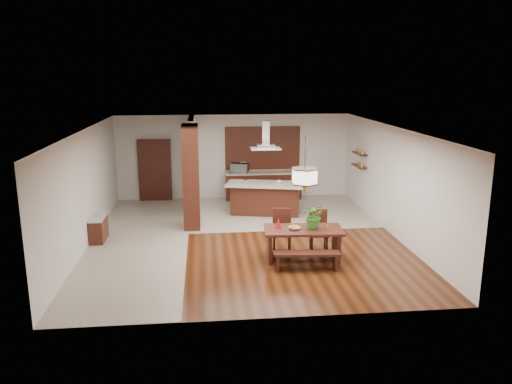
{
  "coord_description": "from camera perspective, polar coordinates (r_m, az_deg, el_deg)",
  "views": [
    {
      "loc": [
        -1.04,
        -12.57,
        4.26
      ],
      "look_at": [
        0.3,
        0.0,
        1.25
      ],
      "focal_mm": 35.0,
      "sensor_mm": 36.0,
      "label": 1
    }
  ],
  "objects": [
    {
      "name": "shelf_lower",
      "position": [
        16.2,
        11.68,
        2.94
      ],
      "size": [
        0.26,
        0.9,
        0.04
      ],
      "primitive_type": "cube",
      "color": "black",
      "rests_on": "room_shell"
    },
    {
      "name": "hallway_doorway",
      "position": [
        17.35,
        -11.47,
        2.46
      ],
      "size": [
        1.1,
        0.2,
        2.1
      ],
      "primitive_type": "cube",
      "color": "black",
      "rests_on": "ground"
    },
    {
      "name": "range_hood",
      "position": [
        15.07,
        1.1,
        6.55
      ],
      "size": [
        0.9,
        0.55,
        0.87
      ],
      "primitive_type": null,
      "color": "silver",
      "rests_on": "room_shell"
    },
    {
      "name": "dining_chair_left",
      "position": [
        12.19,
        2.98,
        -4.48
      ],
      "size": [
        0.52,
        0.52,
        1.04
      ],
      "primitive_type": null,
      "rotation": [
        0.0,
        0.0,
        -0.13
      ],
      "color": "black",
      "rests_on": "ground"
    },
    {
      "name": "island_cup",
      "position": [
        15.25,
        2.66,
        1.17
      ],
      "size": [
        0.17,
        0.17,
        0.11
      ],
      "primitive_type": "imported",
      "rotation": [
        0.0,
        0.0,
        0.39
      ],
      "color": "white",
      "rests_on": "kitchen_island"
    },
    {
      "name": "shelf_upper",
      "position": [
        16.13,
        11.75,
        4.34
      ],
      "size": [
        0.26,
        0.9,
        0.04
      ],
      "primitive_type": "cube",
      "color": "black",
      "rests_on": "room_shell"
    },
    {
      "name": "tile_kitchen",
      "position": [
        15.83,
        2.47,
        -2.22
      ],
      "size": [
        5.5,
        4.0,
        0.01
      ],
      "primitive_type": "cube",
      "color": "#B8AB99",
      "rests_on": "ground"
    },
    {
      "name": "dining_chair_right",
      "position": [
        12.3,
        7.19,
        -4.48
      ],
      "size": [
        0.49,
        0.49,
        1.01
      ],
      "primitive_type": null,
      "rotation": [
        0.0,
        0.0,
        -0.1
      ],
      "color": "black",
      "rests_on": "ground"
    },
    {
      "name": "soffit_band",
      "position": [
        12.69,
        -1.36,
        7.17
      ],
      "size": [
        8.0,
        9.0,
        0.02
      ],
      "primitive_type": "cube",
      "color": "#3B1F0E",
      "rests_on": "room_shell"
    },
    {
      "name": "partition_stub",
      "position": [
        16.12,
        -7.28,
        3.25
      ],
      "size": [
        0.18,
        2.4,
        2.9
      ],
      "primitive_type": "cube",
      "color": "silver",
      "rests_on": "ground"
    },
    {
      "name": "microwave",
      "position": [
        17.13,
        -1.9,
        2.79
      ],
      "size": [
        0.68,
        0.55,
        0.33
      ],
      "primitive_type": "imported",
      "rotation": [
        0.0,
        0.0,
        -0.28
      ],
      "color": "#B5B7BC",
      "rests_on": "rear_counter"
    },
    {
      "name": "partition_pier",
      "position": [
        14.06,
        -7.43,
        1.75
      ],
      "size": [
        0.45,
        1.0,
        2.9
      ],
      "primitive_type": "cube",
      "color": "black",
      "rests_on": "ground"
    },
    {
      "name": "foliage_plant",
      "position": [
        11.61,
        6.67,
        -2.72
      ],
      "size": [
        0.69,
        0.65,
        0.6
      ],
      "primitive_type": "imported",
      "rotation": [
        0.0,
        0.0,
        -0.43
      ],
      "color": "#347A28",
      "rests_on": "dining_table"
    },
    {
      "name": "gold_ornament",
      "position": [
        11.58,
        8.17,
        -4.09
      ],
      "size": [
        0.09,
        0.09,
        0.11
      ],
      "primitive_type": "cylinder",
      "rotation": [
        0.0,
        0.0,
        -0.21
      ],
      "color": "gold",
      "rests_on": "dining_table"
    },
    {
      "name": "dining_table",
      "position": [
        11.71,
        5.42,
        -5.12
      ],
      "size": [
        1.87,
        1.04,
        0.75
      ],
      "rotation": [
        0.0,
        0.0,
        -0.07
      ],
      "color": "black",
      "rests_on": "ground"
    },
    {
      "name": "rear_counter",
      "position": [
        17.31,
        0.83,
        0.76
      ],
      "size": [
        2.6,
        0.62,
        0.95
      ],
      "color": "black",
      "rests_on": "ground"
    },
    {
      "name": "pendant_lantern",
      "position": [
        11.29,
        5.61,
        3.05
      ],
      "size": [
        0.64,
        0.64,
        1.31
      ],
      "primitive_type": null,
      "color": "beige",
      "rests_on": "room_shell"
    },
    {
      "name": "room_shell",
      "position": [
        12.8,
        -1.34,
        3.5
      ],
      "size": [
        9.0,
        9.04,
        2.92
      ],
      "color": "#38190A",
      "rests_on": "ground"
    },
    {
      "name": "hallway_console",
      "position": [
        13.65,
        -17.56,
        -4.05
      ],
      "size": [
        0.37,
        0.88,
        0.63
      ],
      "primitive_type": "cube",
      "color": "black",
      "rests_on": "ground"
    },
    {
      "name": "kitchen_island",
      "position": [
        15.43,
        1.07,
        -0.7
      ],
      "size": [
        2.55,
        1.56,
        0.98
      ],
      "rotation": [
        0.0,
        0.0,
        -0.23
      ],
      "color": "black",
      "rests_on": "ground"
    },
    {
      "name": "napkin_cone",
      "position": [
        11.62,
        2.55,
        -3.56
      ],
      "size": [
        0.19,
        0.19,
        0.24
      ],
      "primitive_type": "cone",
      "rotation": [
        0.0,
        0.0,
        -0.25
      ],
      "color": "#B30C1D",
      "rests_on": "dining_table"
    },
    {
      "name": "fruit_bowl",
      "position": [
        11.55,
        4.4,
        -4.15
      ],
      "size": [
        0.31,
        0.31,
        0.06
      ],
      "primitive_type": "imported",
      "rotation": [
        0.0,
        0.0,
        0.27
      ],
      "color": "beige",
      "rests_on": "dining_table"
    },
    {
      "name": "dining_bench",
      "position": [
        11.21,
        5.8,
        -7.86
      ],
      "size": [
        1.49,
        0.45,
        0.41
      ],
      "primitive_type": null,
      "rotation": [
        0.0,
        0.0,
        -0.09
      ],
      "color": "black",
      "rests_on": "ground"
    },
    {
      "name": "tile_hallway",
      "position": [
        13.38,
        -13.16,
        -5.51
      ],
      "size": [
        2.5,
        9.0,
        0.01
      ],
      "primitive_type": "cube",
      "color": "#B8AB99",
      "rests_on": "ground"
    },
    {
      "name": "kitchen_window",
      "position": [
        17.33,
        0.74,
        5.06
      ],
      "size": [
        2.6,
        0.08,
        1.5
      ],
      "primitive_type": "cube",
      "color": "#985A2D",
      "rests_on": "room_shell"
    }
  ]
}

